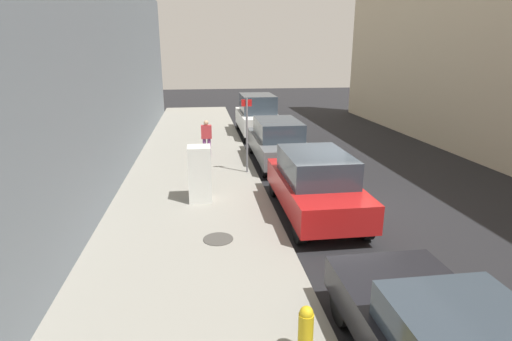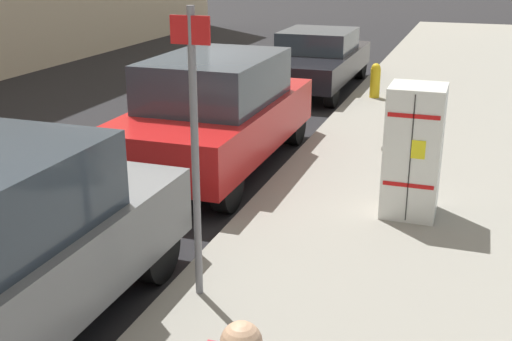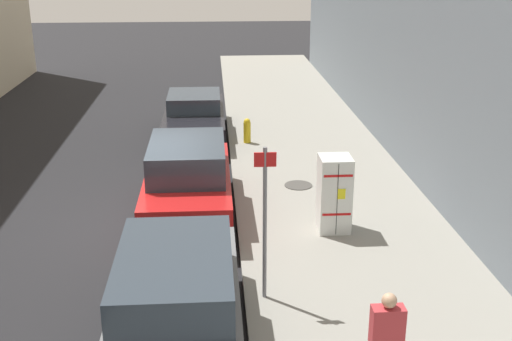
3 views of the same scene
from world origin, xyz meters
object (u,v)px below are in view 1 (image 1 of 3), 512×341
Objects in this scene: street_sign_post at (247,131)px; parked_van_white at (257,115)px; parked_suv_red at (315,183)px; fire_hydrant at (306,329)px; parked_suv_gray at (278,141)px; discarded_refrigerator at (200,174)px; pedestrian_walking_far at (206,136)px.

parked_van_white is (1.41, 7.35, -0.55)m from street_sign_post.
parked_suv_red is at bearing -70.11° from street_sign_post.
parked_van_white reaches higher than parked_suv_red.
fire_hydrant is 0.16× the size of parked_suv_gray.
fire_hydrant is 5.53m from parked_suv_red.
discarded_refrigerator is 0.36× the size of parked_suv_red.
pedestrian_walking_far is at bearing 95.75° from fire_hydrant.
discarded_refrigerator is 5.27m from pedestrian_walking_far.
street_sign_post is 7.51m from parked_van_white.
parked_suv_gray is (2.81, -1.08, -0.07)m from pedestrian_walking_far.
parked_van_white is (1.62, 16.52, 0.56)m from fire_hydrant.
parked_suv_red is 5.40m from parked_suv_gray.
fire_hydrant is at bearing -77.26° from discarded_refrigerator.
pedestrian_walking_far is at bearing 113.40° from parked_suv_red.
parked_suv_gray is (1.62, 10.67, 0.39)m from fire_hydrant.
parked_suv_red is at bearing 2.39° from pedestrian_walking_far.
parked_suv_gray is at bearing -90.00° from parked_van_white.
discarded_refrigerator is at bearing -24.10° from pedestrian_walking_far.
discarded_refrigerator is 3.24m from street_sign_post.
fire_hydrant is 0.17× the size of parked_suv_red.
pedestrian_walking_far is 3.01m from parked_suv_gray.
parked_suv_red is at bearing -90.00° from parked_suv_gray.
fire_hydrant is 0.51× the size of pedestrian_walking_far.
parked_suv_red is (1.41, -3.89, -0.73)m from street_sign_post.
discarded_refrigerator is 0.33× the size of parked_van_white.
pedestrian_walking_far is (-1.40, 2.59, -0.65)m from street_sign_post.
street_sign_post reaches higher than fire_hydrant.
discarded_refrigerator is 1.08× the size of pedestrian_walking_far.
pedestrian_walking_far is at bearing 86.90° from discarded_refrigerator.
parked_van_white is at bearing 90.00° from parked_suv_red.
pedestrian_walking_far is 0.31× the size of parked_van_white.
street_sign_post is 9.24m from fire_hydrant.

